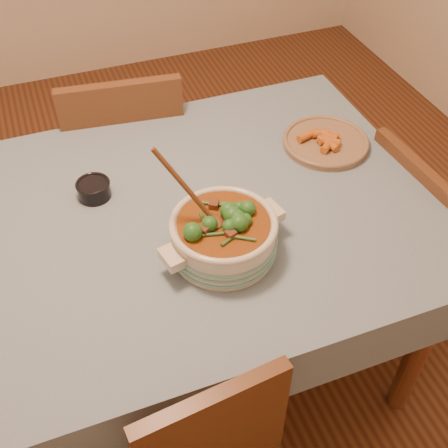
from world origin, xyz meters
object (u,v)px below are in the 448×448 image
stew_casserole (223,233)px  chair_far (128,158)px  dining_table (150,244)px  chair_right (415,230)px  fried_plate (326,141)px  condiment_bowl (94,188)px

stew_casserole → chair_far: size_ratio=0.40×
dining_table → chair_right: 0.95m
fried_plate → chair_far: (-0.57, 0.48, -0.27)m
dining_table → chair_far: chair_far is taller
chair_far → condiment_bowl: bearing=75.6°
condiment_bowl → chair_right: 1.12m
dining_table → condiment_bowl: (-0.11, 0.16, 0.12)m
dining_table → chair_far: bearing=84.0°
chair_far → fried_plate: bearing=146.9°
condiment_bowl → chair_far: size_ratio=0.14×
fried_plate → dining_table: bearing=-167.8°
stew_casserole → condiment_bowl: (-0.28, 0.34, -0.04)m
stew_casserole → condiment_bowl: bearing=129.0°
stew_casserole → fried_plate: (0.48, 0.32, -0.05)m
stew_casserole → condiment_bowl: size_ratio=2.90×
dining_table → stew_casserole: (0.16, -0.18, 0.16)m
fried_plate → stew_casserole: bearing=-146.0°
dining_table → stew_casserole: 0.29m
condiment_bowl → chair_far: 0.57m
dining_table → stew_casserole: bearing=-48.5°
chair_far → chair_right: size_ratio=1.13×
fried_plate → chair_far: 0.79m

